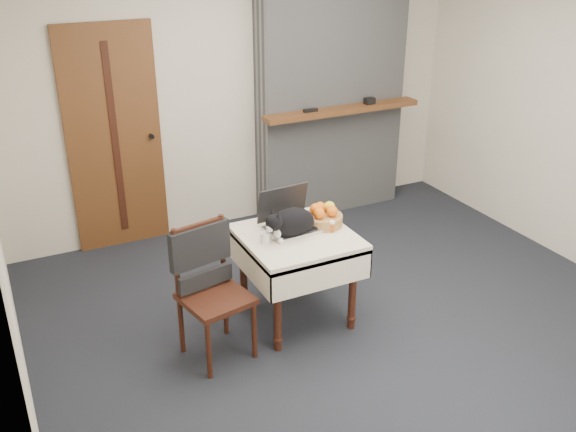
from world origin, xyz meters
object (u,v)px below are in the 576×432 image
cat (293,222)px  fruit_basket (323,217)px  door (114,140)px  laptop (289,218)px  side_table (297,249)px  cream_jar (265,238)px  chair (207,273)px  pill_bottle (332,226)px

cat → fruit_basket: bearing=-3.2°
cat → fruit_basket: 0.29m
door → laptop: size_ratio=4.79×
door → side_table: size_ratio=2.56×
cream_jar → cat: bearing=3.9°
side_table → fruit_basket: size_ratio=2.78×
door → chair: size_ratio=2.11×
laptop → side_table: bearing=-95.9°
cream_jar → pill_bottle: pill_bottle is taller
side_table → fruit_basket: (0.25, 0.06, 0.18)m
cream_jar → fruit_basket: (0.51, 0.08, 0.03)m
door → fruit_basket: bearing=-58.0°
side_table → pill_bottle: (0.25, -0.07, 0.16)m
pill_bottle → side_table: bearing=163.7°
side_table → cat: cat is taller
fruit_basket → chair: bearing=-171.9°
cat → cream_jar: 0.23m
side_table → laptop: size_ratio=1.87×
side_table → cream_jar: (-0.26, -0.01, 0.15)m
pill_bottle → door: bearing=120.0°
side_table → chair: (-0.71, -0.07, 0.02)m
laptop → fruit_basket: bearing=-19.8°
door → cat: (0.83, -1.83, -0.20)m
cat → pill_bottle: size_ratio=6.04×
side_table → cat: size_ratio=1.55×
laptop → pill_bottle: bearing=-44.2°
fruit_basket → cat: bearing=-168.0°
side_table → cream_jar: size_ratio=10.25×
pill_bottle → laptop: bearing=139.5°
side_table → cream_jar: bearing=-177.4°
cream_jar → fruit_basket: size_ratio=0.27×
pill_bottle → cream_jar: bearing=173.1°
pill_bottle → chair: size_ratio=0.09×
cat → fruit_basket: (0.28, 0.06, -0.04)m
door → chair: door is taller
door → cat: bearing=-65.7°
cream_jar → chair: size_ratio=0.08×
pill_bottle → chair: 0.97m
laptop → fruit_basket: (0.25, -0.07, -0.01)m
cream_jar → pill_bottle: bearing=-6.9°
cream_jar → chair: chair is taller
cat → chair: size_ratio=0.53×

